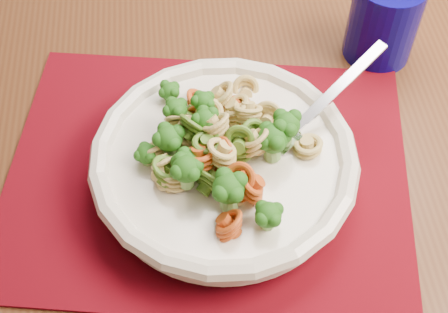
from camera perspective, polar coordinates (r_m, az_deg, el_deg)
dining_table at (r=0.79m, az=-3.51°, el=4.13°), size 1.82×1.54×0.71m
placemat at (r=0.63m, az=-1.49°, el=-1.50°), size 0.50×0.48×0.00m
pasta_bowl at (r=0.60m, az=0.00°, el=-0.59°), size 0.26×0.26×0.05m
pasta_broccoli_heap at (r=0.58m, az=0.00°, el=0.35°), size 0.22×0.22×0.06m
fork at (r=0.60m, az=5.64°, el=1.58°), size 0.18×0.06×0.08m
tumbler at (r=0.73m, az=14.40°, el=12.05°), size 0.08×0.08×0.10m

